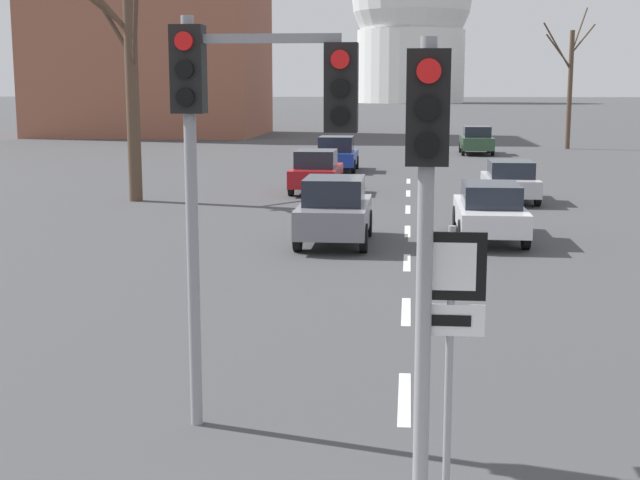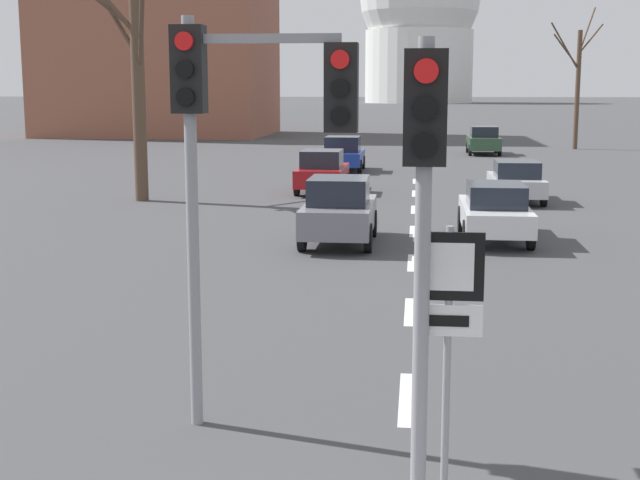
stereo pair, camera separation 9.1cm
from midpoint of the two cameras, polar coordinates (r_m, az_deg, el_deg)
name	(u,v)px [view 2 (the right image)]	position (r m, az deg, el deg)	size (l,w,h in m)	color
lane_stripe_1	(405,398)	(11.58, 5.71, -10.05)	(0.16, 2.00, 0.01)	silver
lane_stripe_2	(409,311)	(15.89, 5.89, -4.57)	(0.16, 2.00, 0.01)	silver
lane_stripe_3	(411,263)	(20.28, 5.99, -1.45)	(0.16, 2.00, 0.01)	silver
lane_stripe_4	(413,231)	(24.71, 6.05, 0.56)	(0.16, 2.00, 0.01)	silver
lane_stripe_5	(413,210)	(29.16, 6.09, 1.95)	(0.16, 2.00, 0.01)	silver
lane_stripe_6	(414,193)	(33.63, 6.12, 2.98)	(0.16, 2.00, 0.01)	silver
lane_stripe_7	(415,181)	(38.10, 6.15, 3.76)	(0.16, 2.00, 0.01)	silver
traffic_signal_centre_tall	(424,193)	(7.57, 6.99, 3.01)	(0.36, 0.34, 4.32)	gray
traffic_signal_near_left	(243,121)	(9.96, -4.69, 7.61)	(2.05, 0.34, 4.69)	gray
route_sign_post	(448,324)	(7.89, 8.52, -5.32)	(0.60, 0.08, 2.74)	gray
sedan_near_left	(484,140)	(54.27, 10.47, 6.30)	(1.89, 4.32, 1.67)	#2D4C33
sedan_near_right	(495,211)	(23.45, 11.23, 1.85)	(1.74, 4.27, 1.50)	silver
sedan_mid_centre	(339,210)	(22.51, 1.36, 1.92)	(1.78, 3.87, 1.70)	slate
sedan_far_left	(343,154)	(42.54, 1.54, 5.54)	(1.94, 3.93, 1.65)	navy
sedan_far_right	(516,181)	(31.70, 12.51, 3.72)	(1.79, 3.94, 1.43)	#B7B7BC
sedan_distant_centre	(322,171)	(33.79, 0.23, 4.43)	(1.80, 4.12, 1.61)	maroon
bare_tree_left_near	(135,71)	(31.73, -11.65, 10.54)	(3.33, 5.12, 8.09)	brown
bare_tree_right_near	(577,81)	(60.37, 16.20, 9.72)	(3.80, 4.10, 9.16)	brown
capitol_dome	(420,19)	(244.21, 6.40, 13.85)	(31.76, 31.76, 44.87)	silver
apartment_block_left	(159,1)	(77.45, -10.24, 14.84)	(18.00, 14.00, 22.11)	#935642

